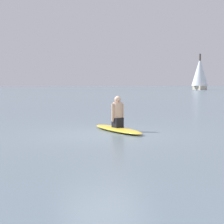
{
  "coord_description": "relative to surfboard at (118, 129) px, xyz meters",
  "views": [
    {
      "loc": [
        -5.21,
        -10.31,
        1.54
      ],
      "look_at": [
        0.49,
        0.36,
        0.65
      ],
      "focal_mm": 61.75,
      "sensor_mm": 36.0,
      "label": 1
    }
  ],
  "objects": [
    {
      "name": "person_paddler",
      "position": [
        0.0,
        0.0,
        0.53
      ],
      "size": [
        0.44,
        0.34,
        1.02
      ],
      "rotation": [
        0.0,
        0.0,
        -1.57
      ],
      "color": "black",
      "rests_on": "surfboard"
    },
    {
      "name": "surfboard",
      "position": [
        0.0,
        0.0,
        0.0
      ],
      "size": [
        0.66,
        2.85,
        0.13
      ],
      "primitive_type": "ellipsoid",
      "rotation": [
        0.0,
        0.0,
        -1.57
      ],
      "color": "gold",
      "rests_on": "ground"
    },
    {
      "name": "sailboat_far_left",
      "position": [
        60.16,
        65.47,
        4.23
      ],
      "size": [
        5.23,
        6.05,
        9.16
      ],
      "rotation": [
        0.0,
        0.0,
        -1.93
      ],
      "color": "#B2A893",
      "rests_on": "ground"
    },
    {
      "name": "ground_plane",
      "position": [
        -0.82,
        -0.59,
        -0.06
      ],
      "size": [
        400.0,
        400.0,
        0.0
      ],
      "primitive_type": "plane",
      "color": "slate"
    }
  ]
}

